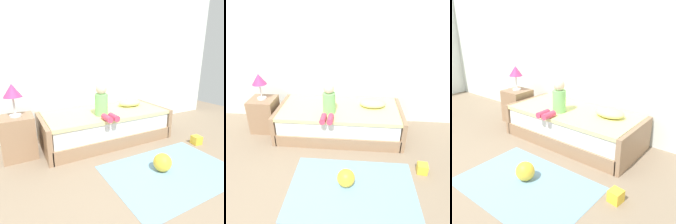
# 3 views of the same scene
# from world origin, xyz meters

# --- Properties ---
(wall_rear) EXTENTS (7.20, 0.10, 2.90)m
(wall_rear) POSITION_xyz_m (0.00, 2.60, 1.45)
(wall_rear) COLOR silver
(wall_rear) RESTS_ON ground
(bed) EXTENTS (2.11, 1.00, 0.50)m
(bed) POSITION_xyz_m (0.57, 2.00, 0.25)
(bed) COLOR #997556
(bed) RESTS_ON ground
(nightstand) EXTENTS (0.44, 0.44, 0.60)m
(nightstand) POSITION_xyz_m (-0.78, 2.03, 0.30)
(nightstand) COLOR #997556
(nightstand) RESTS_ON ground
(table_lamp) EXTENTS (0.24, 0.24, 0.45)m
(table_lamp) POSITION_xyz_m (-0.78, 2.03, 0.94)
(table_lamp) COLOR silver
(table_lamp) RESTS_ON nightstand
(child_figure) EXTENTS (0.20, 0.51, 0.50)m
(child_figure) POSITION_xyz_m (0.43, 1.77, 0.70)
(child_figure) COLOR #7FC672
(child_figure) RESTS_ON bed
(pillow) EXTENTS (0.44, 0.30, 0.13)m
(pillow) POSITION_xyz_m (1.14, 2.10, 0.56)
(pillow) COLOR #F2E58C
(pillow) RESTS_ON bed
(toy_ball) EXTENTS (0.23, 0.23, 0.23)m
(toy_ball) POSITION_xyz_m (0.77, 0.77, 0.12)
(toy_ball) COLOR yellow
(toy_ball) RESTS_ON ground
(area_rug) EXTENTS (1.60, 1.10, 0.01)m
(area_rug) POSITION_xyz_m (0.85, 0.70, 0.00)
(area_rug) COLOR #7AA8CC
(area_rug) RESTS_ON ground
(toy_block) EXTENTS (0.15, 0.15, 0.14)m
(toy_block) POSITION_xyz_m (1.80, 1.10, 0.07)
(toy_block) COLOR yellow
(toy_block) RESTS_ON ground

